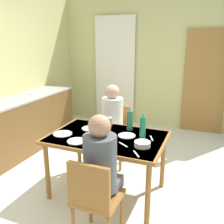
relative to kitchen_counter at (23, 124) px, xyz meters
The scene contains 23 objects.
ground_plane 1.78m from the kitchen_counter, 20.18° to the right, with size 7.05×7.05×0.00m, color silver.
wall_back 2.82m from the kitchen_counter, 52.60° to the left, with size 4.10×0.10×2.72m, color #C7C581.
wall_left 0.97m from the kitchen_counter, 165.85° to the left, with size 0.10×4.07×2.72m, color #CBC881.
door_wooden 3.46m from the kitchen_counter, 36.67° to the left, with size 0.80×0.05×2.00m, color olive.
curtain_panel 2.30m from the kitchen_counter, 66.80° to the left, with size 0.90×0.03×2.29m, color white.
kitchen_counter is the anchor object (origin of this frame).
dining_table 1.94m from the kitchen_counter, 19.54° to the right, with size 1.33×0.89×0.74m.
chair_near_diner 2.50m from the kitchen_counter, 35.30° to the right, with size 0.40×0.40×0.87m.
chair_far_diner 1.62m from the kitchen_counter, ahead, with size 0.40×0.40×0.87m.
person_near_diner 2.44m from the kitchen_counter, 32.67° to the right, with size 0.30×0.37×0.77m.
person_far_diner 1.65m from the kitchen_counter, ahead, with size 0.30×0.37×0.77m.
water_bottle_green_near 2.37m from the kitchen_counter, 15.87° to the right, with size 0.06×0.06×0.31m.
water_bottle_green_far 2.07m from the kitchen_counter, ahead, with size 0.07×0.07×0.28m.
serving_bowl_center 2.43m from the kitchen_counter, 18.86° to the right, with size 0.17×0.17×0.06m, color #F2DFCE.
dinner_plate_near_left 1.63m from the kitchen_counter, 18.46° to the right, with size 0.20×0.20×0.01m, color white.
dinner_plate_near_right 2.13m from the kitchen_counter, 15.46° to the right, with size 0.20×0.20×0.01m, color white.
dinner_plate_far_center 1.85m from the kitchen_counter, 30.40° to the right, with size 0.21×0.21×0.01m, color white.
dinner_plate_far_side 1.56m from the kitchen_counter, 31.16° to the right, with size 0.22×0.22×0.01m, color white.
drinking_glass_by_near_diner 1.77m from the kitchen_counter, ahead, with size 0.06×0.06×0.11m, color silver.
bread_plate_sliced 1.91m from the kitchen_counter, 22.78° to the right, with size 0.19×0.19×0.02m, color #DBB77A.
cutlery_knife_near 2.25m from the kitchen_counter, 21.32° to the right, with size 0.15×0.02×0.00m, color silver.
cutlery_fork_near 2.48m from the kitchen_counter, 23.19° to the right, with size 0.15×0.02×0.00m, color silver.
cutlery_knife_far 2.39m from the kitchen_counter, 12.73° to the right, with size 0.15×0.02×0.00m, color silver.
Camera 1 is at (1.28, -2.56, 1.84)m, focal length 40.60 mm.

